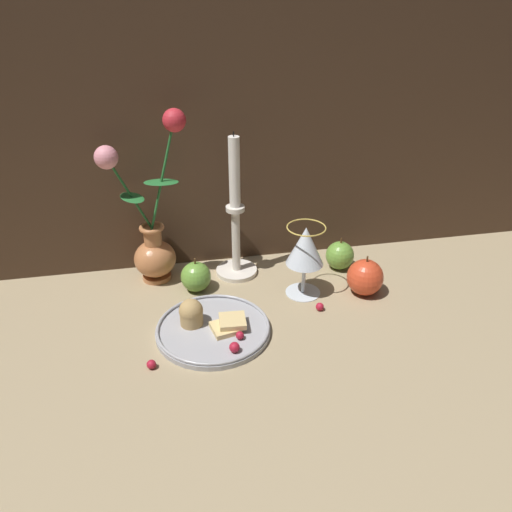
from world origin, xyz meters
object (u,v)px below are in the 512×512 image
(wine_glass, at_px, (305,249))
(apple_beside_vase, at_px, (365,277))
(vase, at_px, (152,235))
(candlestick, at_px, (238,228))
(apple_near_glass, at_px, (196,277))
(apple_at_table_edge, at_px, (340,255))
(plate_with_pastries, at_px, (211,326))

(wine_glass, bearing_deg, apple_beside_vase, -11.01)
(vase, distance_m, candlestick, 0.18)
(vase, bearing_deg, apple_near_glass, -36.93)
(apple_beside_vase, bearing_deg, wine_glass, 168.99)
(vase, relative_size, wine_glass, 2.39)
(apple_near_glass, bearing_deg, wine_glass, -14.33)
(candlestick, distance_m, apple_at_table_edge, 0.25)
(wine_glass, bearing_deg, apple_at_table_edge, 37.71)
(apple_beside_vase, distance_m, apple_near_glass, 0.35)
(plate_with_pastries, height_order, apple_beside_vase, apple_beside_vase)
(vase, height_order, plate_with_pastries, vase)
(wine_glass, xyz_separation_m, candlestick, (-0.12, 0.11, 0.01))
(vase, distance_m, apple_near_glass, 0.13)
(apple_near_glass, bearing_deg, vase, 143.07)
(candlestick, bearing_deg, apple_beside_vase, -28.26)
(plate_with_pastries, distance_m, apple_beside_vase, 0.34)
(plate_with_pastries, relative_size, wine_glass, 1.39)
(candlestick, xyz_separation_m, apple_at_table_edge, (0.23, -0.02, -0.08))
(vase, bearing_deg, candlestick, -3.32)
(vase, bearing_deg, apple_beside_vase, -18.45)
(plate_with_pastries, height_order, candlestick, candlestick)
(apple_beside_vase, relative_size, apple_at_table_edge, 1.16)
(plate_with_pastries, distance_m, wine_glass, 0.25)
(candlestick, xyz_separation_m, apple_near_glass, (-0.10, -0.05, -0.08))
(apple_beside_vase, distance_m, apple_at_table_edge, 0.11)
(vase, relative_size, candlestick, 1.15)
(apple_at_table_edge, bearing_deg, apple_beside_vase, -81.71)
(vase, distance_m, apple_beside_vase, 0.46)
(vase, xyz_separation_m, apple_near_glass, (0.08, -0.06, -0.08))
(candlestick, relative_size, apple_near_glass, 4.22)
(plate_with_pastries, bearing_deg, apple_beside_vase, 11.99)
(vase, height_order, apple_beside_vase, vase)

